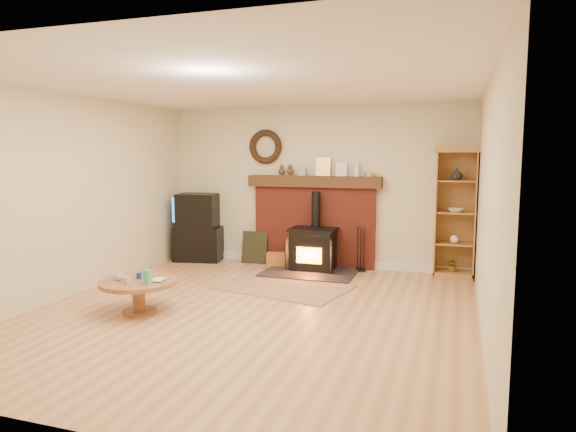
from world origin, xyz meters
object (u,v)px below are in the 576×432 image
(tv_unit, at_px, (198,228))
(curio_cabinet, at_px, (455,212))
(wood_stove, at_px, (313,251))
(coffee_table, at_px, (138,286))

(tv_unit, xyz_separation_m, curio_cabinet, (4.21, 0.09, 0.43))
(wood_stove, distance_m, coffee_table, 2.99)
(coffee_table, bearing_deg, tv_unit, 104.86)
(wood_stove, height_order, tv_unit, wood_stove)
(tv_unit, bearing_deg, curio_cabinet, 1.18)
(tv_unit, xyz_separation_m, coffee_table, (0.76, -2.87, -0.24))
(wood_stove, distance_m, curio_cabinet, 2.22)
(tv_unit, relative_size, coffee_table, 1.29)
(tv_unit, bearing_deg, wood_stove, -5.39)
(wood_stove, bearing_deg, tv_unit, 174.61)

